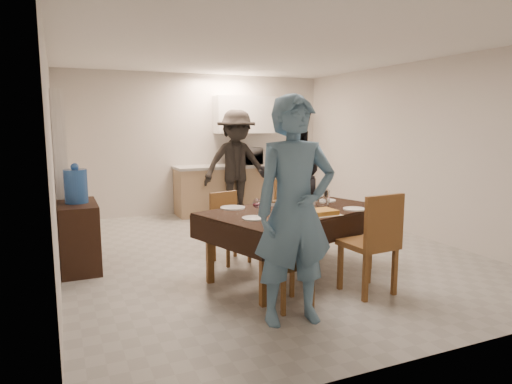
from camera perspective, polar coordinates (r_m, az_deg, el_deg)
floor at (r=6.15m, az=0.95°, el=-7.43°), size 5.00×6.00×0.02m
ceiling at (r=5.97m, az=1.02°, el=17.30°), size 5.00×6.00×0.02m
wall_back at (r=8.73m, az=-7.27°, el=5.97°), size 5.00×0.02×2.60m
wall_front at (r=3.44m, az=22.25°, el=1.22°), size 5.00×0.02×2.60m
wall_left at (r=5.39m, az=-24.04°, el=3.61°), size 0.02×6.00×2.60m
wall_right at (r=7.32m, az=19.16°, el=5.03°), size 0.02×6.00×2.60m
stub_partition at (r=6.60m, az=-23.18°, el=2.29°), size 0.15×1.40×2.10m
kitchen_base_cabinet at (r=8.70m, az=-2.77°, el=0.26°), size 2.20×0.60×0.86m
kitchen_worktop at (r=8.65m, az=-2.79°, el=3.24°), size 2.24×0.64×0.05m
upper_cabinet at (r=8.85m, az=-1.32°, el=9.63°), size 1.20×0.34×0.70m
dining_table at (r=5.06m, az=4.67°, el=-2.53°), size 2.20×1.68×0.76m
chair_near_left at (r=4.19m, az=4.58°, el=-7.67°), size 0.44×0.44×0.47m
chair_near_right at (r=4.63m, az=14.60°, el=-5.07°), size 0.50×0.51×0.56m
chair_far_left at (r=5.51m, az=-2.80°, el=-3.72°), size 0.47×0.47×0.46m
chair_far_right at (r=5.86m, az=5.49°, el=-2.31°), size 0.44×0.44×0.52m
console at (r=5.73m, az=-21.27°, el=-5.16°), size 0.43×0.85×0.79m
water_jug at (r=5.62m, az=-21.60°, el=0.68°), size 0.26×0.26×0.39m
wine_bottle at (r=5.05m, az=3.93°, el=-0.33°), size 0.08×0.08×0.32m
water_pitcher at (r=5.16m, az=8.37°, el=-0.82°), size 0.13×0.13×0.20m
savoury_tart at (r=4.77m, az=7.89°, el=-2.53°), size 0.42×0.32×0.05m
salad_bowl at (r=5.34m, az=6.60°, el=-1.22°), size 0.16×0.16×0.06m
mushroom_dish at (r=5.27m, az=2.76°, el=-1.47°), size 0.20×0.20×0.03m
wine_glass_a at (r=4.58m, az=0.09°, el=-2.03°), size 0.09×0.09×0.19m
wine_glass_b at (r=5.52m, az=8.49°, el=-0.24°), size 0.09×0.09×0.20m
wine_glass_c at (r=5.21m, az=1.19°, el=-0.70°), size 0.09×0.09×0.19m
plate_near_left at (r=4.53m, az=-0.24°, el=-3.29°), size 0.24×0.24×0.01m
plate_near_right at (r=5.11m, az=12.21°, el=-2.09°), size 0.25×0.25×0.01m
plate_far_left at (r=5.07m, az=-2.92°, el=-1.98°), size 0.28×0.28×0.02m
plate_far_right at (r=5.60m, az=8.63°, el=-1.05°), size 0.26×0.26×0.01m
microwave at (r=8.72m, az=-1.34°, el=4.52°), size 0.58×0.39×0.32m
person_near at (r=3.85m, az=4.88°, el=-2.38°), size 0.76×0.55×1.94m
person_far at (r=6.19m, az=4.59°, el=1.79°), size 1.14×1.02×1.93m
person_kitchen at (r=8.18m, az=-2.44°, el=3.48°), size 1.24×0.71×1.93m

